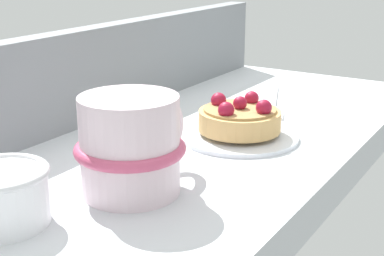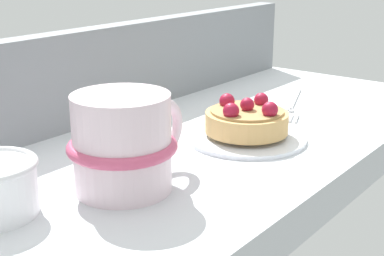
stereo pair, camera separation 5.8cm
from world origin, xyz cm
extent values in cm
cube|color=silver|center=(0.00, 0.00, -2.15)|extent=(87.20, 34.57, 4.30)
cube|color=gray|center=(0.00, 15.78, 5.91)|extent=(85.45, 3.02, 11.83)
cylinder|color=silver|center=(5.04, -4.15, 0.50)|extent=(13.92, 13.92, 1.00)
cylinder|color=silver|center=(5.04, -4.15, 0.25)|extent=(7.66, 7.66, 0.50)
cylinder|color=tan|center=(5.04, -4.15, 2.17)|extent=(9.60, 9.60, 2.34)
cylinder|color=#AB854F|center=(5.04, -4.15, 3.49)|extent=(8.45, 8.45, 0.30)
sphere|color=maroon|center=(5.04, -4.15, 4.25)|extent=(1.63, 1.63, 1.63)
sphere|color=maroon|center=(8.28, -4.06, 4.10)|extent=(1.74, 1.74, 1.74)
sphere|color=maroon|center=(5.35, -1.14, 4.10)|extent=(1.85, 1.85, 1.85)
sphere|color=maroon|center=(2.04, -3.96, 4.14)|extent=(1.85, 1.85, 1.85)
sphere|color=maroon|center=(4.87, -7.24, 4.22)|extent=(1.83, 1.83, 1.83)
cylinder|color=silver|center=(-13.82, -2.82, 4.54)|extent=(8.96, 8.96, 9.07)
torus|color=#C64C70|center=(-13.82, -2.82, 4.22)|extent=(10.09, 10.09, 1.09)
torus|color=silver|center=(-8.45, -2.82, 4.54)|extent=(6.11, 1.03, 6.11)
cube|color=silver|center=(24.57, -0.35, 0.30)|extent=(11.99, 5.34, 0.60)
cube|color=silver|center=(18.70, -2.70, 0.30)|extent=(1.32, 0.97, 0.60)
cube|color=silver|center=(15.05, -2.97, 0.30)|extent=(3.34, 1.52, 0.60)
cube|color=silver|center=(15.32, -3.66, 0.30)|extent=(3.34, 1.52, 0.60)
cube|color=silver|center=(15.59, -4.34, 0.30)|extent=(3.34, 1.52, 0.60)
cube|color=silver|center=(15.86, -5.02, 0.30)|extent=(3.34, 1.52, 0.60)
camera|label=1|loc=(-51.20, -32.62, 21.44)|focal=52.78mm
camera|label=2|loc=(-47.89, -37.36, 21.44)|focal=52.78mm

